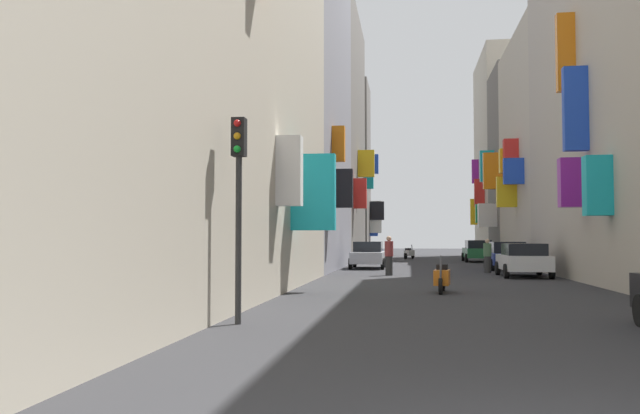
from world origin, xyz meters
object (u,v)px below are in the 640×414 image
Objects in this scene: parked_car_white at (523,259)px; scooter_blue at (380,252)px; pedestrian_crossing at (487,256)px; traffic_light_near_corner at (239,182)px; pedestrian_near_left at (389,256)px; parked_car_silver at (368,254)px; parked_car_green at (478,250)px; scooter_white at (409,253)px; parked_car_blue at (507,255)px; scooter_orange at (442,277)px.

scooter_blue is at bearing 105.75° from parked_car_white.
traffic_light_near_corner is (-6.94, -19.54, 1.93)m from pedestrian_crossing.
traffic_light_near_corner reaches higher than scooter_blue.
pedestrian_near_left reaches higher than parked_car_white.
parked_car_silver is 7.15m from pedestrian_crossing.
parked_car_green is 10.48m from scooter_blue.
parked_car_white is 9.95m from parked_car_silver.
pedestrian_crossing is 0.93× the size of pedestrian_near_left.
parked_car_silver is (-7.04, 7.03, 0.01)m from parked_car_white.
parked_car_green is 2.42× the size of scooter_white.
traffic_light_near_corner is at bearing -116.00° from parked_car_white.
pedestrian_near_left reaches higher than parked_car_green.
parked_car_blue is 15.42m from scooter_orange.
pedestrian_crossing reaches higher than parked_car_white.
parked_car_green is 26.94m from scooter_orange.
pedestrian_near_left reaches higher than scooter_blue.
parked_car_white is at bearing 64.00° from traffic_light_near_corner.
traffic_light_near_corner is at bearing -98.03° from pedestrian_near_left.
parked_car_silver is 18.60m from scooter_blue.
pedestrian_near_left is (1.53, -25.31, 0.41)m from scooter_blue.
parked_car_silver is (-7.22, 0.84, 0.00)m from parked_car_blue.
parked_car_white is 2.28× the size of pedestrian_near_left.
scooter_blue is at bearing 93.45° from pedestrian_near_left.
pedestrian_crossing is (3.65, -20.81, 0.34)m from scooter_white.
scooter_orange is at bearing -113.87° from parked_car_white.
parked_car_green is 2.41× the size of scooter_blue.
parked_car_white is 26.63m from scooter_blue.
parked_car_green reaches higher than parked_car_white.
pedestrian_crossing is (-1.09, -15.02, 0.02)m from parked_car_green.
parked_car_green is 2.47× the size of scooter_orange.
parked_car_silver is at bearing 145.37° from pedestrian_crossing.
pedestrian_crossing reaches higher than parked_car_blue.
parked_car_green is at bearing 57.51° from parked_car_silver.
parked_car_silver is at bearing 101.48° from scooter_orange.
pedestrian_crossing is (-1.34, -3.23, 0.04)m from parked_car_blue.
pedestrian_near_left is (-4.55, -2.65, 0.07)m from pedestrian_crossing.
pedestrian_near_left is (1.33, -6.71, 0.11)m from parked_car_silver.
scooter_orange is at bearing -88.31° from scooter_white.
traffic_light_near_corner reaches higher than pedestrian_crossing.
parked_car_blue is 24.31m from traffic_light_near_corner.
scooter_white is at bearing 101.42° from parked_car_white.
parked_car_silver is at bearing -97.59° from scooter_white.
scooter_blue is 0.47× the size of traffic_light_near_corner.
scooter_white is 1.02× the size of scooter_orange.
scooter_orange is (-3.84, -8.69, -0.29)m from parked_car_white.
parked_car_green is at bearing 90.20° from parked_car_white.
parked_car_white is 2.46× the size of pedestrian_crossing.
scooter_orange is (-3.78, -26.67, -0.32)m from parked_car_green.
parked_car_green is 35.53m from traffic_light_near_corner.
parked_car_green is at bearing 72.29° from pedestrian_near_left.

